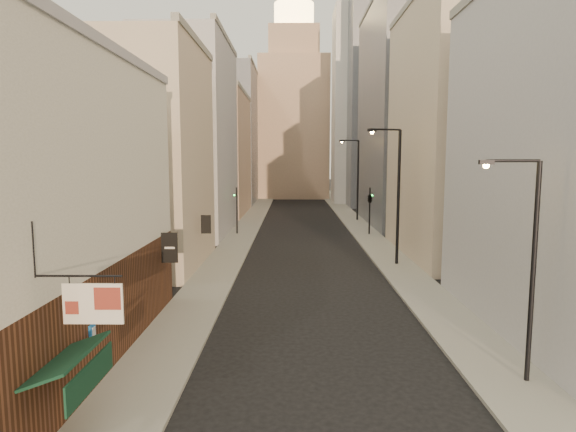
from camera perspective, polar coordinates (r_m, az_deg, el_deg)
The scene contains 17 objects.
sidewalk_left at distance 64.97m, azimuth -4.10°, elevation -0.19°, with size 3.00×140.00×0.15m, color gray.
sidewalk_right at distance 65.21m, azimuth 7.36°, elevation -0.20°, with size 3.00×140.00×0.15m, color gray.
near_building_left at distance 20.80m, azimuth -27.43°, elevation 0.69°, with size 8.30×23.04×12.30m.
left_bldg_beige at distance 36.88m, azimuth -16.54°, elevation 6.59°, with size 8.00×12.00×16.00m, color #BAA992.
left_bldg_grey at distance 52.43m, azimuth -11.44°, elevation 8.90°, with size 8.00×16.00×20.00m, color #A4A3A9.
left_bldg_tan at distance 70.11m, azimuth -8.35°, elevation 7.17°, with size 8.00×18.00×17.00m, color tan.
left_bldg_wingrid at distance 90.01m, azimuth -6.40°, elevation 9.33°, with size 8.00×20.00×24.00m, color gray.
right_bldg_beige at distance 41.49m, azimuth 19.41°, elevation 9.24°, with size 8.00×16.00×20.00m, color #BAA992.
right_bldg_wingrid at distance 60.94m, azimuth 13.36°, elevation 11.36°, with size 8.00×20.00×26.00m, color gray.
highrise at distance 91.10m, azimuth 13.38°, elevation 17.82°, with size 21.00×23.00×51.20m.
clock_tower at distance 101.74m, azimuth 0.70°, elevation 12.25°, with size 14.00×14.00×44.90m.
white_tower at distance 88.64m, azimuth 8.06°, elevation 13.63°, with size 8.00×8.00×41.50m.
streetlamp_near at distance 18.57m, azimuth 26.54°, elevation -4.54°, with size 2.08×0.31×7.94m.
streetlamp_mid at distance 36.25m, azimuth 12.61°, elevation 3.19°, with size 2.58×0.95×10.12m.
streetlamp_far at distance 61.97m, azimuth 8.07°, elevation 4.82°, with size 2.62×1.02×10.32m.
traffic_light_left at distance 50.52m, azimuth -6.10°, elevation 1.66°, with size 0.53×0.39×5.00m.
traffic_light_right at distance 50.53m, azimuth 9.68°, elevation 2.15°, with size 0.87×0.87×5.00m.
Camera 1 is at (-1.23, -9.27, 7.95)m, focal length 30.00 mm.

